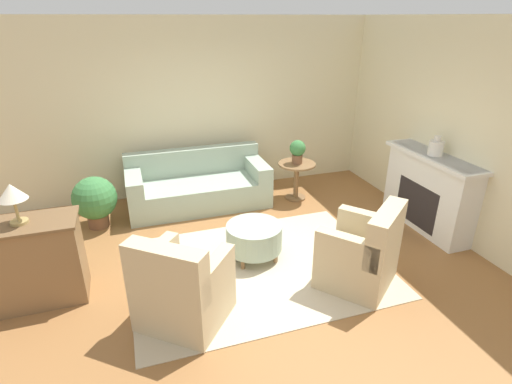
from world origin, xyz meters
name	(u,v)px	position (x,y,z in m)	size (l,w,h in m)	color
ground_plane	(259,268)	(0.00, 0.00, 0.00)	(16.00, 16.00, 0.00)	#996638
wall_back	(207,108)	(0.00, 2.65, 1.40)	(9.19, 0.12, 2.80)	beige
wall_right	(470,135)	(2.82, 0.00, 1.40)	(0.12, 9.52, 2.80)	beige
rug	(259,268)	(0.00, 0.00, 0.01)	(2.97, 2.20, 0.01)	beige
couch	(198,186)	(-0.34, 2.01, 0.30)	(2.16, 0.94, 0.84)	#9EB29E
armchair_left	(181,290)	(-0.99, -0.63, 0.38)	(1.06, 1.05, 0.96)	#C6B289
armchair_right	(363,254)	(0.99, -0.63, 0.38)	(1.06, 1.05, 0.96)	#C6B289
ottoman_table	(254,237)	(0.03, 0.25, 0.29)	(0.69, 0.69, 0.44)	#9EB29E
side_table	(296,174)	(1.23, 1.71, 0.43)	(0.60, 0.60, 0.62)	olive
fireplace	(429,190)	(2.57, 0.25, 0.57)	(0.44, 1.53, 1.08)	white
dresser	(30,261)	(-2.41, 0.19, 0.48)	(1.04, 0.53, 0.92)	olive
vase_mantel_near	(436,147)	(2.56, 0.25, 1.19)	(0.19, 0.19, 0.26)	silver
potted_plant_on_side_table	(298,150)	(1.23, 1.71, 0.83)	(0.25, 0.25, 0.38)	brown
potted_plant_floor	(95,199)	(-1.85, 1.72, 0.42)	(0.61, 0.61, 0.75)	brown
table_lamp	(12,194)	(-2.41, 0.19, 1.23)	(0.26, 0.26, 0.42)	tan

